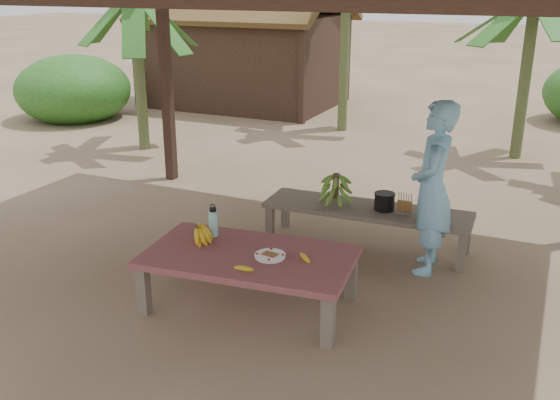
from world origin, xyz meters
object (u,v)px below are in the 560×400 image
at_px(plate, 270,256).
at_px(ripe_banana_bunch, 197,233).
at_px(work_table, 249,261).
at_px(cooking_pot, 384,202).
at_px(water_flask, 213,222).
at_px(woman, 432,188).
at_px(bench, 367,212).

bearing_deg(plate, ripe_banana_bunch, 176.64).
bearing_deg(work_table, cooking_pot, 60.63).
height_order(ripe_banana_bunch, cooking_pot, ripe_banana_bunch).
distance_m(water_flask, woman, 2.12).
height_order(work_table, plate, plate).
height_order(ripe_banana_bunch, woman, woman).
xyz_separation_m(water_flask, woman, (1.75, 1.16, 0.22)).
relative_size(plate, woman, 0.16).
height_order(work_table, woman, woman).
bearing_deg(woman, work_table, -50.01).
bearing_deg(work_table, woman, 41.67).
relative_size(plate, cooking_pot, 1.28).
distance_m(work_table, plate, 0.22).
xyz_separation_m(work_table, bench, (0.55, 1.68, -0.04)).
bearing_deg(woman, water_flask, -64.10).
distance_m(bench, water_flask, 1.80).
bearing_deg(plate, bench, 78.28).
xyz_separation_m(work_table, cooking_pot, (0.73, 1.69, 0.10)).
distance_m(work_table, woman, 1.93).
relative_size(work_table, woman, 1.11).
bearing_deg(plate, cooking_pot, 72.62).
distance_m(ripe_banana_bunch, woman, 2.28).
distance_m(ripe_banana_bunch, cooking_pot, 2.09).
bearing_deg(ripe_banana_bunch, water_flask, 69.68).
bearing_deg(ripe_banana_bunch, woman, 36.49).
height_order(work_table, water_flask, water_flask).
xyz_separation_m(work_table, water_flask, (-0.49, 0.23, 0.20)).
bearing_deg(woman, ripe_banana_bunch, -61.18).
xyz_separation_m(plate, cooking_pot, (0.53, 1.69, 0.02)).
bearing_deg(woman, cooking_pot, -126.86).
bearing_deg(water_flask, work_table, -25.10).
bearing_deg(cooking_pot, bench, -176.63).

